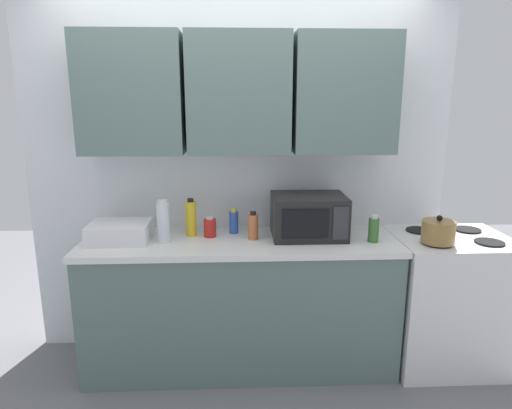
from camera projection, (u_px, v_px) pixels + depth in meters
wall_back_with_cabinets at (239, 133)px, 3.00m from camera, size 2.93×0.38×2.60m
counter_run at (241, 302)px, 3.03m from camera, size 2.06×0.63×0.90m
stove_range at (446, 299)px, 3.07m from camera, size 0.76×0.64×0.91m
kettle at (438, 232)px, 2.81m from camera, size 0.20×0.20×0.18m
microwave at (309, 216)px, 2.95m from camera, size 0.48×0.37×0.28m
dish_rack at (120, 232)px, 2.88m from camera, size 0.38×0.30×0.12m
bottle_blue_cleaner at (234, 222)px, 3.04m from camera, size 0.06×0.06×0.17m
bottle_yellow_mustard at (191, 218)px, 2.98m from camera, size 0.07×0.07×0.25m
bottle_green_oil at (374, 229)px, 2.85m from camera, size 0.07×0.07×0.18m
bottle_spice_jar at (253, 226)px, 2.91m from camera, size 0.07×0.07×0.19m
bottle_red_sauce at (210, 227)px, 2.96m from camera, size 0.08×0.08×0.14m
bottle_clear_tall at (163, 222)px, 2.84m from camera, size 0.08×0.08×0.28m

